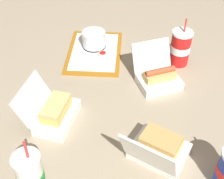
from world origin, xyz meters
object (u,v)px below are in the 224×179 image
object	(u,v)px
clamshell_hotdog_right	(158,77)
soda_cup_left	(180,48)
cake_container	(94,40)
ketchup_cup	(103,55)
clamshell_sandwich_left	(158,149)
food_tray	(94,52)
plastic_fork	(83,60)
clamshell_sandwich_back	(54,112)
soda_cup_right	(30,174)

from	to	relation	value
clamshell_hotdog_right	soda_cup_left	distance (m)	0.20
cake_container	ketchup_cup	xyz separation A→B (m)	(-0.09, -0.05, -0.03)
clamshell_sandwich_left	clamshell_hotdog_right	bearing A→B (deg)	-3.23
food_tray	soda_cup_left	size ratio (longest dim) A/B	1.61
plastic_fork	clamshell_sandwich_left	xyz separation A→B (m)	(-0.53, -0.33, 0.03)
ketchup_cup	clamshell_sandwich_left	size ratio (longest dim) A/B	0.15
clamshell_sandwich_back	clamshell_sandwich_left	xyz separation A→B (m)	(-0.15, -0.39, 0.00)
food_tray	plastic_fork	world-z (taller)	plastic_fork
cake_container	clamshell_sandwich_back	size ratio (longest dim) A/B	0.51
ketchup_cup	soda_cup_left	xyz separation A→B (m)	(-0.01, -0.36, 0.06)
ketchup_cup	clamshell_sandwich_left	distance (m)	0.61
food_tray	plastic_fork	xyz separation A→B (m)	(-0.08, 0.05, 0.01)
clamshell_sandwich_back	plastic_fork	bearing A→B (deg)	-9.57
plastic_fork	clamshell_sandwich_back	world-z (taller)	clamshell_sandwich_back
clamshell_sandwich_back	soda_cup_left	xyz separation A→B (m)	(0.40, -0.52, 0.04)
plastic_fork	soda_cup_right	world-z (taller)	soda_cup_right
cake_container	clamshell_sandwich_left	world-z (taller)	clamshell_sandwich_left
ketchup_cup	soda_cup_right	world-z (taller)	soda_cup_right
soda_cup_right	ketchup_cup	bearing A→B (deg)	-13.04
clamshell_hotdog_right	clamshell_sandwich_back	xyz separation A→B (m)	(-0.24, 0.41, 0.00)
cake_container	soda_cup_left	size ratio (longest dim) A/B	0.52
plastic_fork	clamshell_sandwich_back	size ratio (longest dim) A/B	0.47
soda_cup_right	clamshell_sandwich_left	bearing A→B (deg)	-69.72
soda_cup_right	soda_cup_left	size ratio (longest dim) A/B	0.98
clamshell_sandwich_left	clamshell_sandwich_back	bearing A→B (deg)	68.46
clamshell_sandwich_back	soda_cup_left	world-z (taller)	soda_cup_left
clamshell_sandwich_back	food_tray	bearing A→B (deg)	-13.53
clamshell_sandwich_back	soda_cup_right	xyz separation A→B (m)	(-0.30, 0.01, 0.04)
clamshell_sandwich_back	clamshell_sandwich_left	bearing A→B (deg)	-111.54
cake_container	clamshell_sandwich_left	xyz separation A→B (m)	(-0.66, -0.28, -0.01)
clamshell_sandwich_left	soda_cup_left	xyz separation A→B (m)	(0.56, -0.13, 0.04)
cake_container	clamshell_sandwich_back	world-z (taller)	clamshell_sandwich_back
cake_container	ketchup_cup	size ratio (longest dim) A/B	2.99
clamshell_sandwich_back	clamshell_sandwich_left	size ratio (longest dim) A/B	0.87
plastic_fork	soda_cup_right	xyz separation A→B (m)	(-0.68, 0.07, 0.07)
plastic_fork	soda_cup_right	distance (m)	0.69
food_tray	soda_cup_right	distance (m)	0.77
cake_container	clamshell_sandwich_back	bearing A→B (deg)	168.19
plastic_fork	cake_container	bearing A→B (deg)	-34.86
clamshell_sandwich_back	soda_cup_right	size ratio (longest dim) A/B	1.03
clamshell_hotdog_right	clamshell_sandwich_left	bearing A→B (deg)	176.77
soda_cup_left	food_tray	bearing A→B (deg)	81.91
plastic_fork	clamshell_sandwich_left	distance (m)	0.62
food_tray	plastic_fork	distance (m)	0.10
cake_container	clamshell_sandwich_back	xyz separation A→B (m)	(-0.50, 0.11, -0.01)
food_tray	clamshell_hotdog_right	distance (m)	0.37
cake_container	clamshell_hotdog_right	distance (m)	0.40
clamshell_hotdog_right	soda_cup_right	xyz separation A→B (m)	(-0.54, 0.42, 0.04)
cake_container	ketchup_cup	world-z (taller)	cake_container
ketchup_cup	clamshell_sandwich_back	bearing A→B (deg)	159.33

